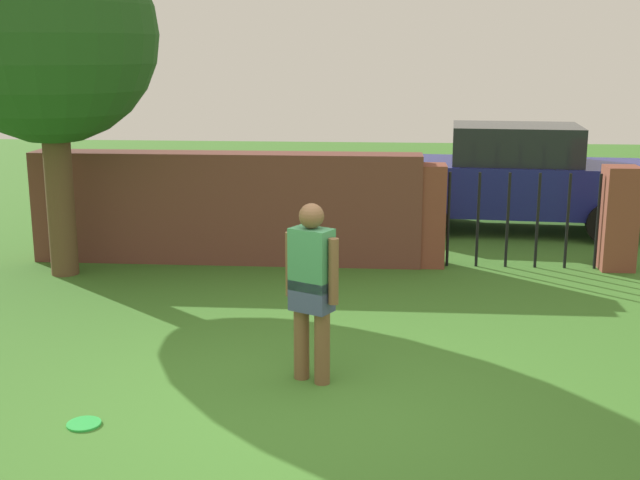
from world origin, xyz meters
The scene contains 7 objects.
ground_plane centered at (0.00, 0.00, 0.00)m, with size 40.00×40.00×0.00m, color #3D7528.
brick_wall centered at (-1.50, 4.72, 0.77)m, with size 5.37×0.50×1.53m, color brown.
tree centered at (-3.52, 3.90, 3.06)m, with size 2.72×2.72×4.44m.
person centered at (0.05, 0.57, 0.90)m, with size 0.49×0.37×1.62m.
fence_gate centered at (2.55, 4.72, 0.70)m, with size 2.97×0.44×1.40m.
car centered at (2.78, 7.14, 0.86)m, with size 4.32×2.19×1.72m.
frisbee_green centered at (-1.67, -0.47, 0.01)m, with size 0.27×0.27×0.02m, color green.
Camera 1 is at (0.66, -6.32, 2.91)m, focal length 46.16 mm.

